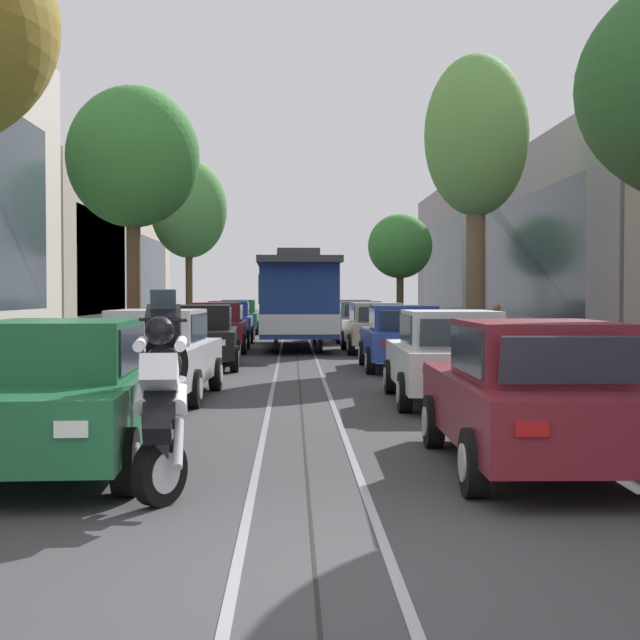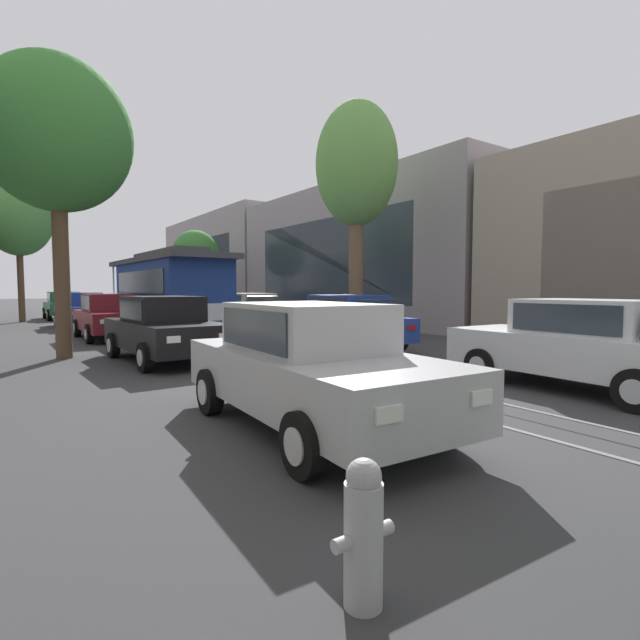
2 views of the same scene
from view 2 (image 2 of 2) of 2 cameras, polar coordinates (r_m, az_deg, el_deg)
ground_plane at (r=17.54m, az=-14.89°, el=-2.08°), size 160.00×160.00×0.00m
trolley_track_rails at (r=20.77m, az=-18.04°, el=-1.23°), size 1.14×62.10×0.01m
building_facade_right at (r=26.37m, az=3.94°, el=7.61°), size 5.40×53.80×7.68m
parked_car_silver_second_left at (r=6.00m, az=-1.20°, el=-5.46°), size 2.14×4.42×1.58m
parked_car_black_mid_left at (r=12.13m, az=-18.31°, el=-0.94°), size 2.13×4.42×1.58m
parked_car_maroon_fourth_left at (r=18.22m, az=-24.06°, el=0.45°), size 2.02×4.37×1.58m
parked_car_blue_fifth_left at (r=24.26m, az=-26.83°, el=1.13°), size 2.07×4.39×1.58m
parked_car_green_sixth_left at (r=31.09m, az=-28.53°, el=1.58°), size 2.02×4.37×1.58m
parked_car_white_second_right at (r=9.37m, az=28.87°, el=-2.58°), size 2.07×4.39×1.58m
parked_car_blue_mid_right at (r=13.78m, az=3.12°, el=-0.21°), size 2.04×4.38×1.58m
parked_car_beige_fourth_right at (r=19.26m, az=-8.84°, el=0.90°), size 2.06×4.39×1.58m
parked_car_grey_fifth_right at (r=25.08m, az=-15.18°, el=1.48°), size 2.07×4.39×1.58m
parked_car_black_sixth_right at (r=31.26m, az=-18.83°, el=1.85°), size 2.13×4.42×1.58m
street_tree_kerb_left_second at (r=14.05m, az=-29.22°, el=18.85°), size 3.60×2.90×7.49m
street_tree_kerb_left_mid at (r=29.58m, az=-32.67°, el=10.72°), size 3.41×3.00×7.85m
street_tree_kerb_right_second at (r=17.58m, az=4.41°, el=17.91°), size 2.81×3.05×8.37m
street_tree_kerb_right_mid at (r=31.32m, az=-14.78°, el=7.74°), size 2.91×2.37×5.46m
cable_car_trolley at (r=20.26m, az=-17.77°, el=3.35°), size 2.74×9.16×3.28m
pedestrian_on_left_pavement at (r=19.29m, az=3.05°, el=1.19°), size 0.55×0.41×1.57m
fire_hydrant at (r=2.87m, az=5.27°, el=-24.15°), size 0.40×0.22×0.84m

